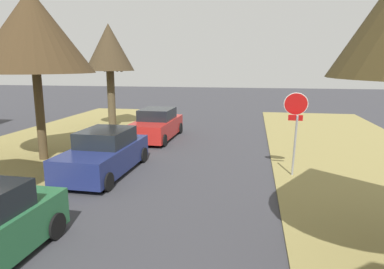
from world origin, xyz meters
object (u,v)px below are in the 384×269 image
at_px(stop_sign_far, 296,116).
at_px(street_tree_left_far, 109,49).
at_px(street_tree_left_mid_b, 33,32).
at_px(parked_sedan_navy, 105,154).
at_px(parked_sedan_red, 157,125).

relative_size(stop_sign_far, street_tree_left_far, 0.47).
relative_size(street_tree_left_mid_b, parked_sedan_navy, 1.49).
height_order(stop_sign_far, parked_sedan_navy, stop_sign_far).
relative_size(street_tree_left_far, parked_sedan_red, 1.39).
relative_size(stop_sign_far, parked_sedan_red, 0.65).
height_order(street_tree_left_mid_b, parked_sedan_navy, street_tree_left_mid_b).
bearing_deg(parked_sedan_red, parked_sedan_navy, -92.23).
bearing_deg(parked_sedan_navy, street_tree_left_far, 111.06).
xyz_separation_m(stop_sign_far, street_tree_left_mid_b, (-9.84, 0.45, 2.94)).
height_order(stop_sign_far, parked_sedan_red, stop_sign_far).
distance_m(stop_sign_far, street_tree_left_mid_b, 10.28).
bearing_deg(street_tree_left_mid_b, street_tree_left_far, 90.94).
distance_m(street_tree_left_far, parked_sedan_navy, 10.12).
height_order(parked_sedan_navy, parked_sedan_red, same).
bearing_deg(street_tree_left_mid_b, stop_sign_far, -2.61).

